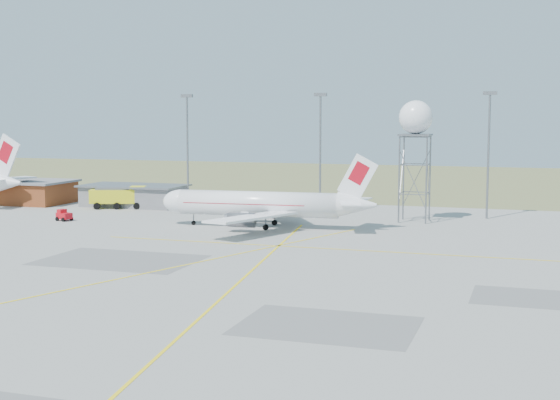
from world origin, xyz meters
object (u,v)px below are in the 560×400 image
(fire_truck, at_px, (120,198))
(radar_tower, at_px, (415,154))
(baggage_tug, at_px, (64,216))
(airliner_main, at_px, (262,204))

(fire_truck, bearing_deg, radar_tower, -21.03)
(fire_truck, xyz_separation_m, baggage_tug, (0.03, -17.70, -1.22))
(fire_truck, height_order, baggage_tug, fire_truck)
(radar_tower, distance_m, fire_truck, 53.75)
(airliner_main, distance_m, baggage_tug, 32.59)
(radar_tower, height_order, baggage_tug, radar_tower)
(airliner_main, xyz_separation_m, radar_tower, (20.64, 13.57, 7.22))
(fire_truck, relative_size, baggage_tug, 3.89)
(radar_tower, bearing_deg, fire_truck, 178.61)
(baggage_tug, bearing_deg, airliner_main, 22.78)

